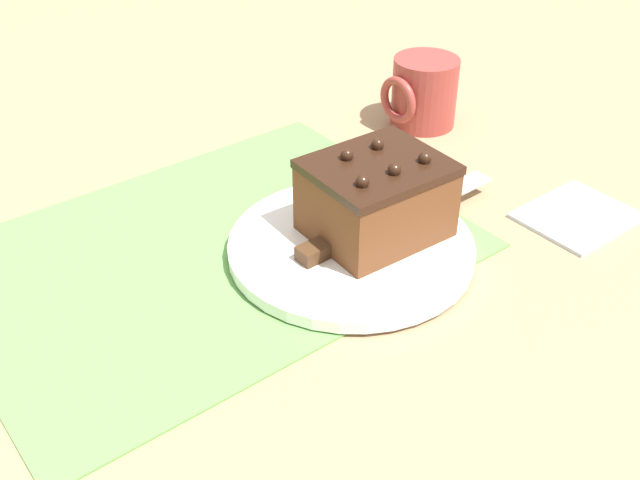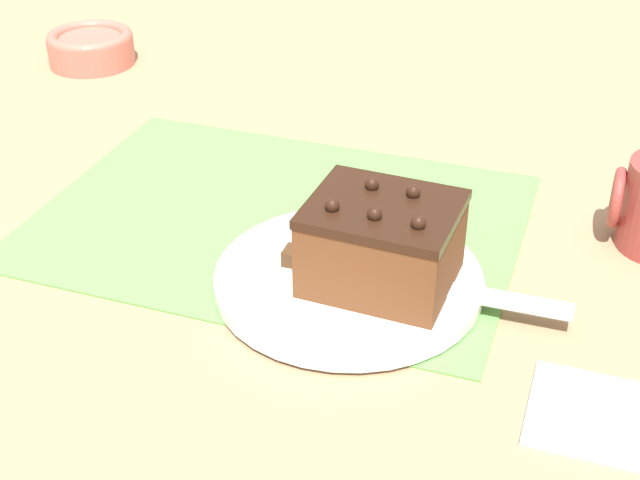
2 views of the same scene
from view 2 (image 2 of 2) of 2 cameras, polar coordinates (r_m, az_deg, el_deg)
ground_plane at (r=0.87m, az=-2.68°, el=1.27°), size 3.00×3.00×0.00m
placemat_woven at (r=0.87m, az=-2.69°, el=1.38°), size 0.46×0.34×0.00m
cake_plate at (r=0.76m, az=1.83°, el=-2.53°), size 0.23×0.23×0.01m
chocolate_cake at (r=0.73m, az=3.98°, el=-0.19°), size 0.12×0.11×0.08m
serving_knife at (r=0.75m, az=3.49°, el=-2.09°), size 0.25×0.03×0.01m
small_bowl at (r=1.27m, az=-14.46°, el=11.90°), size 0.11×0.11×0.04m
folded_napkin at (r=0.67m, az=17.91°, el=-10.65°), size 0.11×0.09×0.01m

